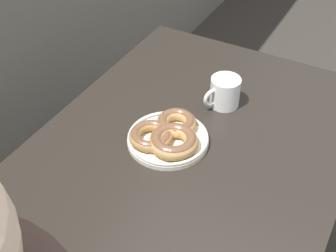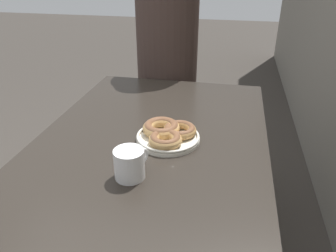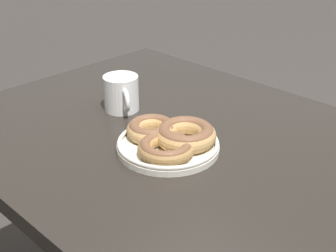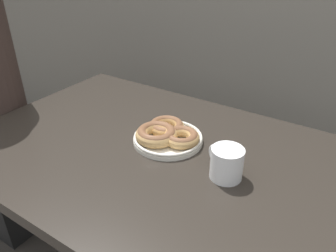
% 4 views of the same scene
% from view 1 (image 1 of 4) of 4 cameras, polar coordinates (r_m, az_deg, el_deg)
% --- Properties ---
extents(dining_table, '(1.24, 0.85, 0.73)m').
position_cam_1_polar(dining_table, '(1.35, 1.88, -5.69)').
color(dining_table, '#28231E').
rests_on(dining_table, ground_plane).
extents(donut_plate, '(0.25, 0.25, 0.06)m').
position_cam_1_polar(donut_plate, '(1.32, -0.02, -1.19)').
color(donut_plate, silver).
rests_on(donut_plate, dining_table).
extents(coffee_mug, '(0.12, 0.09, 0.09)m').
position_cam_1_polar(coffee_mug, '(1.46, 6.89, 4.16)').
color(coffee_mug, white).
rests_on(coffee_mug, dining_table).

